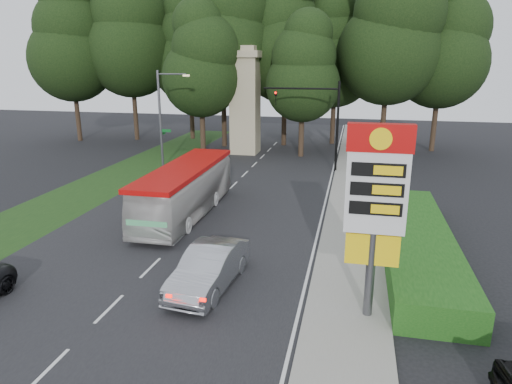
% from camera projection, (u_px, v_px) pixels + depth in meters
% --- Properties ---
extents(ground, '(120.00, 120.00, 0.00)m').
position_uv_depth(ground, '(102.00, 316.00, 16.19)').
color(ground, black).
rests_on(ground, ground).
extents(road_surface, '(14.00, 80.00, 0.02)m').
position_uv_depth(road_surface, '(208.00, 211.00, 27.45)').
color(road_surface, black).
rests_on(road_surface, ground).
extents(sidewalk_right, '(3.00, 80.00, 0.12)m').
position_uv_depth(sidewalk_right, '(351.00, 221.00, 25.70)').
color(sidewalk_right, gray).
rests_on(sidewalk_right, ground).
extents(grass_verge_left, '(5.00, 50.00, 0.02)m').
position_uv_depth(grass_verge_left, '(114.00, 178.00, 35.03)').
color(grass_verge_left, '#193814').
rests_on(grass_verge_left, ground).
extents(hedge, '(3.00, 14.00, 1.20)m').
position_uv_depth(hedge, '(416.00, 243.00, 21.18)').
color(hedge, '#174913').
rests_on(hedge, ground).
extents(gas_station_pylon, '(2.10, 0.45, 6.85)m').
position_uv_depth(gas_station_pylon, '(376.00, 197.00, 14.94)').
color(gas_station_pylon, '#59595E').
rests_on(gas_station_pylon, ground).
extents(traffic_signal_mast, '(6.10, 0.35, 7.20)m').
position_uv_depth(traffic_signal_mast, '(321.00, 114.00, 36.25)').
color(traffic_signal_mast, black).
rests_on(traffic_signal_mast, ground).
extents(streetlight_signs, '(2.75, 0.98, 8.00)m').
position_uv_depth(streetlight_signs, '(163.00, 115.00, 37.04)').
color(streetlight_signs, '#59595E').
rests_on(streetlight_signs, ground).
extents(monument, '(3.00, 3.00, 10.05)m').
position_uv_depth(monument, '(245.00, 100.00, 43.33)').
color(monument, tan).
rests_on(monument, ground).
extents(tree_far_west, '(8.96, 8.96, 17.60)m').
position_uv_depth(tree_far_west, '(70.00, 41.00, 48.69)').
color(tree_far_west, '#2D2116').
rests_on(tree_far_west, ground).
extents(tree_west_mid, '(9.80, 9.80, 19.25)m').
position_uv_depth(tree_west_mid, '(129.00, 32.00, 49.06)').
color(tree_west_mid, '#2D2116').
rests_on(tree_west_mid, ground).
extents(tree_west_near, '(8.40, 8.40, 16.50)m').
position_uv_depth(tree_west_near, '(189.00, 48.00, 50.17)').
color(tree_west_near, '#2D2116').
rests_on(tree_west_near, ground).
extents(tree_center_left, '(10.08, 10.08, 19.80)m').
position_uv_depth(tree_center_left, '(222.00, 26.00, 44.84)').
color(tree_center_left, '#2D2116').
rests_on(tree_center_left, ground).
extents(tree_center_right, '(9.24, 9.24, 18.15)m').
position_uv_depth(tree_center_right, '(285.00, 37.00, 45.76)').
color(tree_center_right, '#2D2116').
rests_on(tree_center_right, ground).
extents(tree_east_near, '(8.12, 8.12, 15.95)m').
position_uv_depth(tree_east_near, '(336.00, 51.00, 46.99)').
color(tree_east_near, '#2D2116').
rests_on(tree_east_near, ground).
extents(tree_east_mid, '(9.52, 9.52, 18.70)m').
position_uv_depth(tree_east_mid, '(390.00, 31.00, 41.75)').
color(tree_east_mid, '#2D2116').
rests_on(tree_east_mid, ground).
extents(tree_far_east, '(8.68, 8.68, 17.05)m').
position_uv_depth(tree_far_east, '(443.00, 43.00, 42.88)').
color(tree_far_east, '#2D2116').
rests_on(tree_far_east, ground).
extents(tree_monument_left, '(7.28, 7.28, 14.30)m').
position_uv_depth(tree_monument_left, '(200.00, 61.00, 42.22)').
color(tree_monument_left, '#2D2116').
rests_on(tree_monument_left, ground).
extents(tree_monument_right, '(6.72, 6.72, 13.20)m').
position_uv_depth(tree_monument_right, '(303.00, 69.00, 40.93)').
color(tree_monument_right, '#2D2116').
rests_on(tree_monument_right, ground).
extents(transit_bus, '(2.50, 10.57, 2.94)m').
position_uv_depth(transit_bus, '(186.00, 191.00, 26.39)').
color(transit_bus, silver).
rests_on(transit_bus, ground).
extents(sedan_silver, '(2.22, 5.20, 1.67)m').
position_uv_depth(sedan_silver, '(209.00, 268.00, 18.07)').
color(sedan_silver, '#A5A7AD').
rests_on(sedan_silver, ground).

